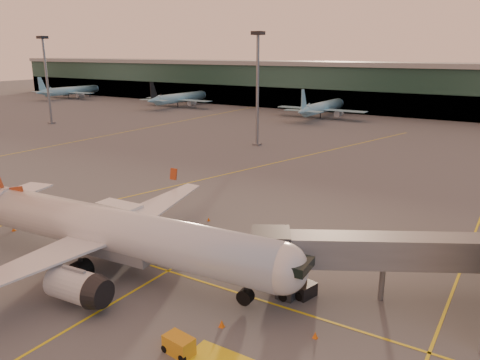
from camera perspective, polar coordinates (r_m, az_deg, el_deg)
The scene contains 15 objects.
ground at distance 48.70m, azimuth -17.24°, elevation -11.37°, with size 600.00×600.00×0.00m, color #4C4F54.
taxi_markings at distance 85.74m, azimuth 2.20°, elevation 1.00°, with size 100.12×173.00×0.01m.
terminal at distance 173.16m, azimuth 21.06°, elevation 10.27°, with size 400.00×20.00×17.60m.
mast_west_far at distance 153.07m, azimuth -22.54°, elevation 11.87°, with size 2.40×2.40×25.60m.
mast_west_near at distance 108.19m, azimuth 2.16°, elevation 11.99°, with size 2.40×2.40×25.60m.
distant_aircraft_row at distance 157.04m, azimuth 11.40°, elevation 7.33°, with size 290.00×34.00×13.00m.
main_airplane at distance 48.31m, azimuth -15.80°, elevation -6.04°, with size 42.62×38.44×12.86m.
jet_bridge at distance 43.37m, azimuth 19.09°, elevation -8.59°, with size 22.51×14.36×6.21m.
catering_truck at distance 56.80m, azimuth -14.36°, elevation -4.58°, with size 5.53×2.61×4.24m.
gpu_cart at distance 36.48m, azimuth -7.48°, elevation -19.35°, with size 2.46×1.66×1.35m.
pushback_tug at distance 44.19m, azimuth 6.64°, elevation -12.45°, with size 4.21×2.93×1.97m.
cone_nose at distance 38.42m, azimuth 9.16°, elevation -18.16°, with size 0.42×0.42×0.53m.
cone_tail at distance 64.19m, azimuth -25.87°, elevation -5.35°, with size 0.49×0.49×0.62m.
cone_wing_left at distance 61.25m, azimuth -3.84°, elevation -4.79°, with size 0.38×0.38×0.49m.
cone_fwd at distance 39.25m, azimuth -2.24°, elevation -17.08°, with size 0.49×0.49×0.62m.
Camera 1 is at (33.98, -27.53, 21.41)m, focal length 35.00 mm.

